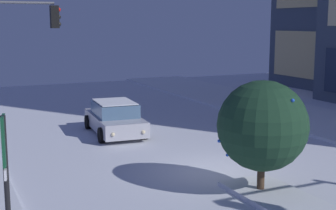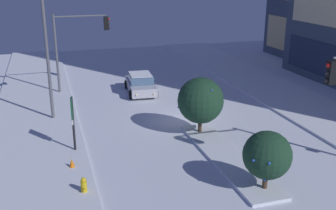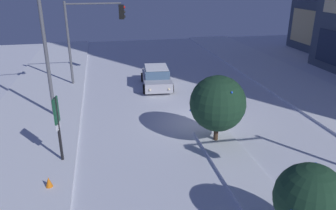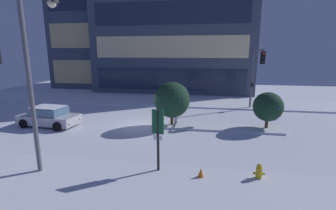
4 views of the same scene
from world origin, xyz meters
name	(u,v)px [view 1 (image 1 of 4)]	position (x,y,z in m)	size (l,w,h in m)	color
ground	(215,172)	(0.00, 0.00, 0.00)	(52.00, 52.00, 0.00)	silver
car_near	(115,118)	(-6.83, -1.18, 0.71)	(4.59, 2.40, 1.49)	#B7B7C1
traffic_light_corner_near_left	(4,41)	(-8.43, -5.57, 4.20)	(0.32, 4.23, 6.03)	#565960
parking_info_sign	(5,164)	(2.78, -6.98, 1.92)	(0.55, 0.17, 3.00)	black
decorated_tree_median	(263,126)	(2.34, 0.18, 2.03)	(2.64, 2.64, 3.36)	#473323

